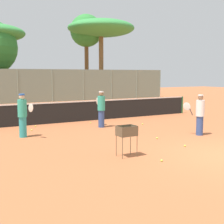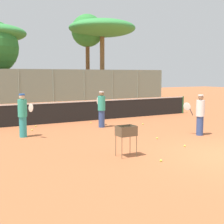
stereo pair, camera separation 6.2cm
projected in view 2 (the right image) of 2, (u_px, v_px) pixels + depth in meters
The scene contains 17 objects.
tennis_net at pixel (99, 110), 16.80m from camera, with size 12.00×0.10×1.07m.
back_fence at pixel (37, 86), 27.08m from camera, with size 27.29×0.08×2.90m.
tree_0 at pixel (102, 29), 33.22m from camera, with size 7.12×7.12×8.22m.
tree_2 at pixel (87, 32), 34.26m from camera, with size 3.55×3.55×8.99m.
player_white_outfit at pixel (23, 115), 12.13m from camera, with size 0.47×0.86×1.70m.
player_red_cap at pixel (101, 109), 14.42m from camera, with size 0.35×0.90×1.68m.
player_yellow_shirt at pixel (200, 114), 12.52m from camera, with size 0.73×0.66×1.64m.
ball_cart at pixel (126, 133), 9.27m from camera, with size 0.56×0.41×0.93m.
tennis_ball_0 at pixel (91, 123), 15.67m from camera, with size 0.07×0.07×0.07m, color #D1E54C.
tennis_ball_1 at pixel (143, 124), 15.23m from camera, with size 0.07×0.07×0.07m, color #D1E54C.
tennis_ball_2 at pixel (119, 128), 14.14m from camera, with size 0.07×0.07×0.07m, color #D1E54C.
tennis_ball_3 at pixel (32, 130), 13.63m from camera, with size 0.07×0.07×0.07m, color #D1E54C.
tennis_ball_4 at pixel (161, 161), 8.79m from camera, with size 0.07×0.07×0.07m, color #D1E54C.
tennis_ball_5 at pixel (36, 126), 14.61m from camera, with size 0.07×0.07×0.07m, color #D1E54C.
tennis_ball_6 at pixel (185, 146), 10.60m from camera, with size 0.07×0.07×0.07m, color #D1E54C.
tennis_ball_7 at pixel (157, 138), 11.87m from camera, with size 0.07×0.07×0.07m, color #D1E54C.
parked_car at pixel (2, 94), 27.89m from camera, with size 4.20×1.70×1.60m.
Camera 2 is at (-7.52, -6.20, 2.45)m, focal length 50.00 mm.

